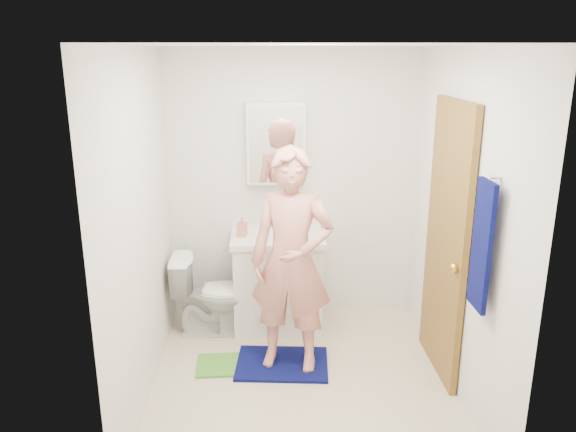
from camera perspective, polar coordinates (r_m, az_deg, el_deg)
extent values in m
cube|color=beige|center=(4.38, 1.38, -16.44)|extent=(2.20, 2.40, 0.02)
cube|color=white|center=(3.67, 1.65, 17.12)|extent=(2.20, 2.40, 0.02)
cube|color=silver|center=(5.02, 0.49, 3.02)|extent=(2.20, 0.02, 2.40)
cube|color=silver|center=(2.73, 3.38, -8.89)|extent=(2.20, 0.02, 2.40)
cube|color=silver|center=(3.93, -14.85, -1.37)|extent=(0.02, 2.40, 2.40)
cube|color=silver|center=(4.09, 17.21, -0.89)|extent=(0.02, 2.40, 2.40)
cube|color=white|center=(4.99, -1.08, -6.78)|extent=(0.75, 0.55, 0.80)
cube|color=white|center=(4.83, -1.10, -2.15)|extent=(0.79, 0.59, 0.05)
cylinder|color=white|center=(4.83, -1.10, -1.98)|extent=(0.40, 0.40, 0.03)
cylinder|color=silver|center=(4.98, -1.17, -0.56)|extent=(0.03, 0.03, 0.12)
cube|color=white|center=(4.87, -1.23, 7.39)|extent=(0.50, 0.12, 0.70)
cube|color=white|center=(4.80, -1.21, 7.27)|extent=(0.46, 0.01, 0.66)
cube|color=olive|center=(4.26, 15.78, -2.55)|extent=(0.05, 0.80, 2.05)
sphere|color=gold|center=(3.99, 16.56, -5.07)|extent=(0.07, 0.07, 0.07)
cube|color=#080D4E|center=(3.54, 19.10, -2.89)|extent=(0.03, 0.24, 0.80)
cylinder|color=silver|center=(3.45, 20.37, 3.74)|extent=(0.06, 0.02, 0.02)
imported|color=white|center=(4.92, -7.55, -7.88)|extent=(0.70, 0.41, 0.71)
cube|color=#080D4E|center=(4.55, -0.60, -14.77)|extent=(0.75, 0.57, 0.02)
cube|color=#549933|center=(4.56, -6.67, -14.79)|extent=(0.40, 0.34, 0.02)
imported|color=tan|center=(4.77, -4.71, -1.07)|extent=(0.10, 0.10, 0.17)
imported|color=#733C84|center=(4.94, 0.36, -0.77)|extent=(0.16, 0.16, 0.10)
imported|color=#DC897C|center=(4.15, 0.36, -4.62)|extent=(0.70, 0.54, 1.70)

